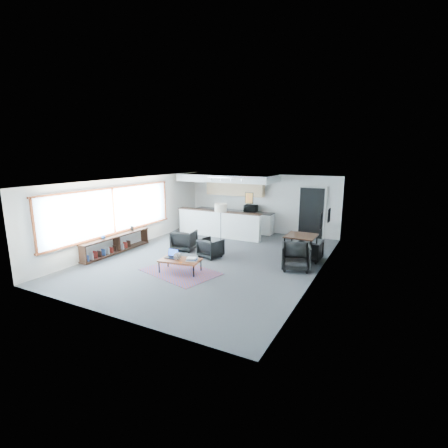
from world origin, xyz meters
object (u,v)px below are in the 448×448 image
at_px(armchair_right, 211,247).
at_px(dining_chair_near, 296,258).
at_px(laptop, 172,255).
at_px(book_stack, 192,259).
at_px(dining_table, 301,237).
at_px(coffee_table, 180,260).
at_px(armchair_left, 184,239).
at_px(ceramic_pot, 177,256).
at_px(dining_chair_far, 310,251).
at_px(microwave, 251,208).
at_px(floor_lamp, 221,209).

distance_m(armchair_right, dining_chair_near, 2.91).
bearing_deg(armchair_right, laptop, 88.49).
xyz_separation_m(book_stack, dining_table, (2.47, 2.85, 0.31)).
bearing_deg(coffee_table, armchair_right, 77.58).
bearing_deg(dining_table, armchair_left, -166.94).
relative_size(book_stack, armchair_right, 0.55).
xyz_separation_m(ceramic_pot, dining_chair_near, (3.04, 1.89, -0.14)).
bearing_deg(dining_chair_far, book_stack, 47.50).
xyz_separation_m(coffee_table, ceramic_pot, (-0.06, -0.06, 0.14)).
xyz_separation_m(ceramic_pot, microwave, (-0.11, 5.76, 0.61)).
bearing_deg(dining_chair_near, microwave, 112.08).
relative_size(armchair_left, armchair_right, 1.14).
relative_size(armchair_right, dining_table, 0.73).
relative_size(laptop, ceramic_pot, 1.59).
xyz_separation_m(laptop, book_stack, (0.71, -0.01, -0.03)).
height_order(book_stack, dining_chair_near, dining_chair_near).
bearing_deg(laptop, floor_lamp, 86.51).
relative_size(armchair_right, dining_chair_far, 1.11).
height_order(armchair_left, floor_lamp, floor_lamp).
bearing_deg(coffee_table, book_stack, -0.98).
relative_size(ceramic_pot, book_stack, 0.58).
bearing_deg(dining_chair_far, laptop, 40.98).
distance_m(coffee_table, microwave, 5.76).
distance_m(laptop, dining_table, 4.28).
relative_size(armchair_right, floor_lamp, 0.44).
height_order(dining_chair_near, dining_chair_far, dining_chair_near).
height_order(book_stack, dining_chair_far, dining_chair_far).
bearing_deg(ceramic_pot, book_stack, 14.61).
bearing_deg(dining_chair_far, dining_chair_near, 82.16).
relative_size(floor_lamp, dining_table, 1.66).
distance_m(floor_lamp, microwave, 2.55).
bearing_deg(microwave, dining_chair_near, -54.46).
xyz_separation_m(ceramic_pot, dining_table, (2.90, 2.97, 0.24)).
xyz_separation_m(coffee_table, armchair_left, (-1.21, 1.97, 0.04)).
relative_size(book_stack, dining_chair_near, 0.54).
height_order(book_stack, armchair_right, armchair_right).
relative_size(book_stack, microwave, 0.70).
relative_size(coffee_table, laptop, 3.56).
xyz_separation_m(dining_table, microwave, (-3.01, 2.80, 0.37)).
height_order(coffee_table, microwave, microwave).
distance_m(coffee_table, floor_lamp, 3.36).
bearing_deg(dining_table, book_stack, -130.85).
xyz_separation_m(book_stack, dining_chair_far, (2.79, 2.83, -0.12)).
height_order(ceramic_pot, book_stack, ceramic_pot).
xyz_separation_m(dining_chair_near, dining_chair_far, (0.18, 1.06, -0.05)).
bearing_deg(microwave, armchair_right, -90.09).
height_order(laptop, armchair_right, armchair_right).
height_order(armchair_right, dining_chair_far, armchair_right).
distance_m(floor_lamp, dining_table, 3.25).
xyz_separation_m(dining_table, dining_chair_near, (0.14, -1.07, -0.38)).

